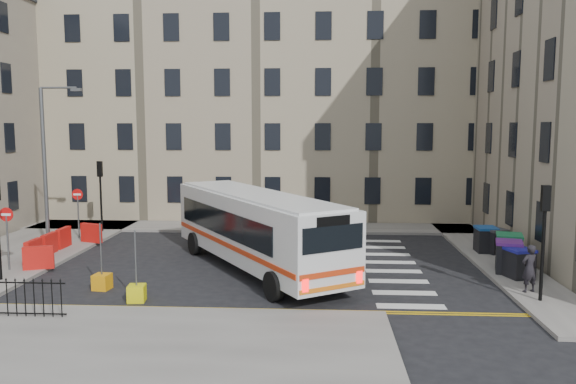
# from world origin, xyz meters

# --- Properties ---
(ground) EXTENTS (120.00, 120.00, 0.00)m
(ground) POSITION_xyz_m (0.00, 0.00, 0.00)
(ground) COLOR black
(ground) RESTS_ON ground
(pavement_north) EXTENTS (36.00, 3.20, 0.15)m
(pavement_north) POSITION_xyz_m (-6.00, 8.60, 0.07)
(pavement_north) COLOR slate
(pavement_north) RESTS_ON ground
(pavement_east) EXTENTS (2.40, 26.00, 0.15)m
(pavement_east) POSITION_xyz_m (9.00, 4.00, 0.07)
(pavement_east) COLOR slate
(pavement_east) RESTS_ON ground
(pavement_west) EXTENTS (6.00, 22.00, 0.15)m
(pavement_west) POSITION_xyz_m (-14.00, 1.00, 0.07)
(pavement_west) COLOR slate
(pavement_west) RESTS_ON ground
(pavement_sw) EXTENTS (20.00, 6.00, 0.15)m
(pavement_sw) POSITION_xyz_m (-7.00, -10.00, 0.07)
(pavement_sw) COLOR slate
(pavement_sw) RESTS_ON ground
(terrace_north) EXTENTS (38.30, 10.80, 17.20)m
(terrace_north) POSITION_xyz_m (-7.00, 15.50, 8.62)
(terrace_north) COLOR gray
(terrace_north) RESTS_ON ground
(traffic_light_east) EXTENTS (0.28, 0.22, 4.10)m
(traffic_light_east) POSITION_xyz_m (8.60, -5.50, 2.87)
(traffic_light_east) COLOR black
(traffic_light_east) RESTS_ON pavement_east
(traffic_light_nw) EXTENTS (0.28, 0.22, 4.10)m
(traffic_light_nw) POSITION_xyz_m (-12.00, 6.50, 2.87)
(traffic_light_nw) COLOR black
(traffic_light_nw) RESTS_ON pavement_west
(streetlamp) EXTENTS (0.50, 0.22, 8.14)m
(streetlamp) POSITION_xyz_m (-13.00, 2.00, 4.34)
(streetlamp) COLOR #595B5E
(streetlamp) RESTS_ON pavement_west
(no_entry_north) EXTENTS (0.60, 0.08, 3.00)m
(no_entry_north) POSITION_xyz_m (-12.50, 4.50, 2.08)
(no_entry_north) COLOR #595B5E
(no_entry_north) RESTS_ON pavement_west
(no_entry_south) EXTENTS (0.60, 0.08, 3.00)m
(no_entry_south) POSITION_xyz_m (-12.50, -2.50, 2.08)
(no_entry_south) COLOR #595B5E
(no_entry_south) RESTS_ON pavement_west
(roadworks_barriers) EXTENTS (1.66, 6.26, 1.00)m
(roadworks_barriers) POSITION_xyz_m (-11.84, 0.50, 0.65)
(roadworks_barriers) COLOR red
(roadworks_barriers) RESTS_ON pavement_west
(bus) EXTENTS (8.83, 11.76, 3.32)m
(bus) POSITION_xyz_m (-2.00, -1.31, 1.92)
(bus) COLOR silver
(bus) RESTS_ON ground
(wheelie_bin_a) EXTENTS (1.22, 1.32, 1.21)m
(wheelie_bin_a) POSITION_xyz_m (8.87, -2.45, 0.76)
(wheelie_bin_a) COLOR black
(wheelie_bin_a) RESTS_ON pavement_east
(wheelie_bin_b) EXTENTS (1.34, 1.45, 1.34)m
(wheelie_bin_b) POSITION_xyz_m (8.73, -1.65, 0.83)
(wheelie_bin_b) COLOR black
(wheelie_bin_b) RESTS_ON pavement_east
(wheelie_bin_c) EXTENTS (1.37, 1.49, 1.38)m
(wheelie_bin_c) POSITION_xyz_m (9.17, -0.34, 0.85)
(wheelie_bin_c) COLOR black
(wheelie_bin_c) RESTS_ON pavement_east
(wheelie_bin_d) EXTENTS (1.29, 1.36, 1.19)m
(wheelie_bin_d) POSITION_xyz_m (9.25, 2.07, 0.75)
(wheelie_bin_d) COLOR black
(wheelie_bin_d) RESTS_ON pavement_east
(wheelie_bin_e) EXTENTS (0.98, 1.12, 1.24)m
(wheelie_bin_e) POSITION_xyz_m (8.90, 2.23, 0.77)
(wheelie_bin_e) COLOR black
(wheelie_bin_e) RESTS_ON pavement_east
(pedestrian) EXTENTS (0.76, 0.62, 1.78)m
(pedestrian) POSITION_xyz_m (8.55, -4.50, 1.04)
(pedestrian) COLOR black
(pedestrian) RESTS_ON pavement_east
(bollard_yellow) EXTENTS (0.67, 0.67, 0.60)m
(bollard_yellow) POSITION_xyz_m (-7.60, -4.61, 0.30)
(bollard_yellow) COLOR orange
(bollard_yellow) RESTS_ON ground
(bollard_chevron) EXTENTS (0.67, 0.67, 0.60)m
(bollard_chevron) POSITION_xyz_m (-5.77, -6.00, 0.30)
(bollard_chevron) COLOR #D2CD0C
(bollard_chevron) RESTS_ON ground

